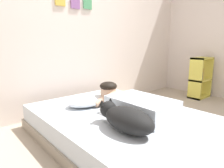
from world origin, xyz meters
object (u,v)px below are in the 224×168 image
Objects in this scene: bed at (124,128)px; bookshelf at (200,78)px; pillow at (89,101)px; coffee_cup at (114,97)px; dog at (126,118)px; person_lying at (131,102)px; cell_phone at (126,129)px.

bookshelf reaches higher than bed.
pillow is 0.69× the size of bookshelf.
coffee_cup is (0.26, 0.46, 0.18)m from bed.
bookshelf is at bearing -4.83° from pillow.
dog reaches higher than bed.
bed is 0.56m from coffee_cup.
bookshelf is at bearing -5.03° from coffee_cup.
person_lying is 7.36× the size of coffee_cup.
bed is at bearing 46.45° from dog.
pillow is 3.71× the size of cell_phone.
pillow reaches higher than bed.
coffee_cup is 0.89m from cell_phone.
pillow is 0.90× the size of dog.
bookshelf is at bearing 12.43° from cell_phone.
pillow is 0.57× the size of person_lying.
cell_phone is at bearing -125.13° from coffee_cup.
bed is 3.59× the size of dog.
coffee_cup is 0.89× the size of cell_phone.
person_lying is (0.19, -0.48, 0.05)m from pillow.
dog is at bearing -141.93° from person_lying.
bed is 2.75× the size of bookshelf.
person_lying is 2.17m from bookshelf.
dog is (-0.16, -0.76, 0.05)m from pillow.
bed is at bearing -172.75° from bookshelf.
bed is 0.39m from cell_phone.
cell_phone is at bearing -167.57° from bookshelf.
dog is 2.57m from bookshelf.
bed is at bearing -179.26° from person_lying.
bookshelf is (2.16, 0.28, -0.02)m from person_lying.
coffee_cup is (0.52, 0.73, -0.07)m from dog.
person_lying is 1.23× the size of bookshelf.
pillow is 0.77m from cell_phone.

